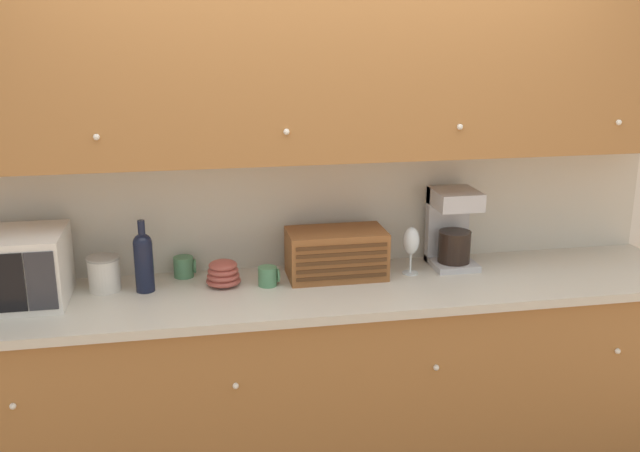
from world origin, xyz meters
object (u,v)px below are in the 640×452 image
mug_blue_second (184,267)px  bread_box (336,253)px  mug (268,276)px  microwave (3,269)px  wine_glass (411,242)px  storage_canister (104,274)px  coffee_maker (452,227)px  wine_bottle (144,259)px  bowl_stack_on_counter (223,274)px

mug_blue_second → bread_box: bread_box is taller
mug_blue_second → mug: 0.42m
mug_blue_second → bread_box: (0.70, -0.13, 0.06)m
microwave → wine_glass: bearing=1.1°
storage_canister → coffee_maker: size_ratio=0.41×
storage_canister → wine_glass: 1.40m
storage_canister → wine_bottle: wine_bottle is taller
mug → coffee_maker: coffee_maker is taller
mug_blue_second → mug: mug_blue_second is taller
mug → mug_blue_second: bearing=153.1°
storage_canister → wine_glass: wine_glass is taller
microwave → bread_box: (1.44, 0.06, -0.04)m
microwave → wine_glass: size_ratio=2.25×
mug → bread_box: 0.34m
bowl_stack_on_counter → wine_glass: 0.88m
coffee_maker → wine_glass: bearing=-159.6°
storage_canister → mug_blue_second: 0.37m
mug_blue_second → coffee_maker: coffee_maker is taller
mug → microwave: bearing=-180.0°
mug_blue_second → coffee_maker: 1.29m
mug → wine_glass: size_ratio=0.42×
storage_canister → wine_glass: (1.40, -0.04, 0.08)m
microwave → bowl_stack_on_counter: 0.92m
microwave → coffee_maker: (2.03, 0.12, 0.04)m
mug_blue_second → storage_canister: bearing=-161.6°
storage_canister → wine_glass: size_ratio=0.68×
bread_box → coffee_maker: (0.59, 0.06, 0.08)m
bowl_stack_on_counter → coffee_maker: coffee_maker is taller
coffee_maker → microwave: bearing=-176.6°
storage_canister → coffee_maker: coffee_maker is taller
bowl_stack_on_counter → wine_glass: size_ratio=0.69×
microwave → mug_blue_second: microwave is taller
mug → wine_glass: 0.69m
mug_blue_second → bread_box: 0.71m
microwave → bread_box: size_ratio=1.13×
bowl_stack_on_counter → mug: bearing=-10.8°
microwave → bread_box: bearing=2.5°
bread_box → coffee_maker: 0.59m
wine_bottle → microwave: bearing=-176.4°
microwave → bowl_stack_on_counter: bearing=2.4°
bowl_stack_on_counter → bread_box: bearing=2.6°
storage_canister → coffee_maker: 1.64m
wine_bottle → bowl_stack_on_counter: bearing=0.5°
wine_bottle → mug: (0.54, -0.03, -0.10)m
microwave → mug: (1.12, 0.00, -0.11)m
bowl_stack_on_counter → microwave: bearing=-177.6°
microwave → mug: bearing=0.0°
bread_box → bowl_stack_on_counter: bearing=-177.4°
bread_box → mug_blue_second: bearing=169.8°
microwave → bread_box: microwave is taller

